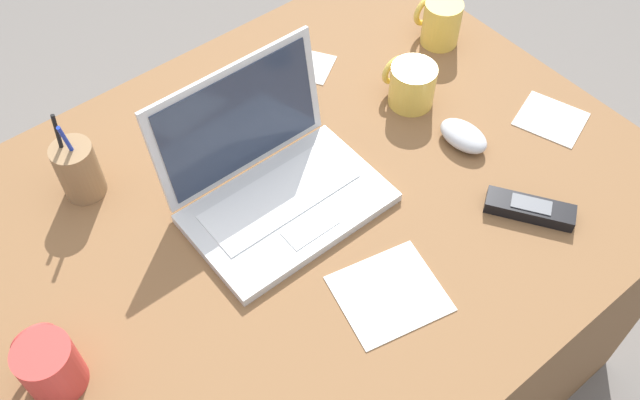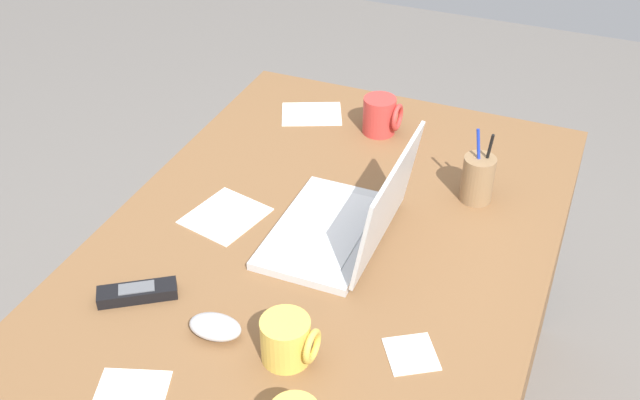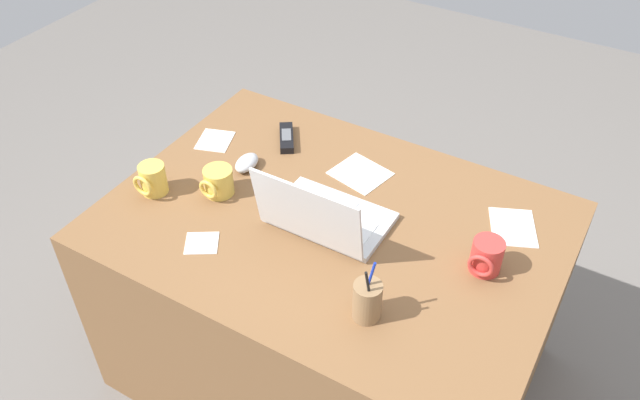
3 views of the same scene
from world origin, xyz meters
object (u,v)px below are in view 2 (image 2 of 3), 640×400
(coffee_mug_white, at_px, (287,340))
(coffee_mug_spare, at_px, (381,116))
(computer_mouse, at_px, (215,327))
(laptop, at_px, (348,222))
(cordless_phone, at_px, (137,293))
(pen_holder, at_px, (478,179))

(coffee_mug_white, xyz_separation_m, coffee_mug_spare, (-0.80, -0.10, 0.01))
(computer_mouse, height_order, coffee_mug_white, coffee_mug_white)
(laptop, bearing_deg, cordless_phone, -44.17)
(laptop, bearing_deg, coffee_mug_white, 3.33)
(coffee_mug_white, height_order, cordless_phone, coffee_mug_white)
(coffee_mug_spare, bearing_deg, laptop, 10.06)
(coffee_mug_white, relative_size, pen_holder, 0.57)
(computer_mouse, bearing_deg, pen_holder, 145.94)
(computer_mouse, relative_size, pen_holder, 0.56)
(laptop, xyz_separation_m, coffee_mug_spare, (-0.45, -0.08, 0.00))
(computer_mouse, xyz_separation_m, coffee_mug_spare, (-0.79, 0.04, 0.03))
(cordless_phone, bearing_deg, computer_mouse, 80.99)
(pen_holder, bearing_deg, laptop, -40.86)
(coffee_mug_white, distance_m, coffee_mug_spare, 0.80)
(laptop, distance_m, cordless_phone, 0.45)
(coffee_mug_spare, distance_m, cordless_phone, 0.80)
(computer_mouse, xyz_separation_m, coffee_mug_white, (0.00, 0.14, 0.02))
(coffee_mug_white, relative_size, coffee_mug_spare, 1.04)
(computer_mouse, xyz_separation_m, pen_holder, (-0.60, 0.34, 0.04))
(coffee_mug_white, distance_m, cordless_phone, 0.33)
(coffee_mug_spare, xyz_separation_m, cordless_phone, (0.77, -0.23, -0.04))
(laptop, relative_size, computer_mouse, 3.38)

